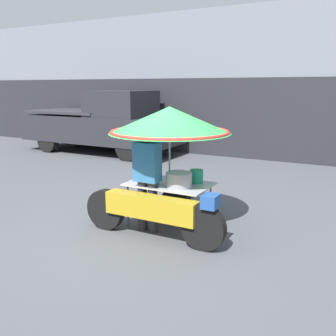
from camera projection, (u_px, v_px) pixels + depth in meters
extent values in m
plane|color=#4C4F54|center=(145.00, 233.00, 5.59)|extent=(36.00, 36.00, 0.00)
cube|color=gray|center=(272.00, 84.00, 11.62)|extent=(28.00, 2.00, 4.44)
cube|color=#28282D|center=(261.00, 119.00, 10.95)|extent=(23.80, 0.06, 2.40)
cylinder|color=black|center=(203.00, 228.00, 4.96)|extent=(0.62, 0.14, 0.62)
cylinder|color=black|center=(106.00, 209.00, 5.71)|extent=(0.62, 0.14, 0.62)
cube|color=#B7931E|center=(151.00, 207.00, 5.30)|extent=(1.42, 0.24, 0.32)
cube|color=#234C93|center=(211.00, 201.00, 4.84)|extent=(0.20, 0.24, 0.18)
cylinder|color=black|center=(177.00, 205.00, 6.03)|extent=(0.56, 0.14, 0.56)
cylinder|color=#515156|center=(192.00, 218.00, 5.26)|extent=(0.03, 0.03, 0.67)
cylinder|color=#515156|center=(210.00, 204.00, 5.86)|extent=(0.03, 0.03, 0.67)
cylinder|color=#515156|center=(128.00, 206.00, 5.76)|extent=(0.03, 0.03, 0.67)
cylinder|color=#515156|center=(151.00, 195.00, 6.36)|extent=(0.03, 0.03, 0.67)
cube|color=#B2B2B7|center=(170.00, 184.00, 5.74)|extent=(1.27, 0.82, 0.02)
cylinder|color=#B2B2B7|center=(170.00, 159.00, 5.65)|extent=(0.03, 0.03, 0.77)
cone|color=green|center=(170.00, 120.00, 5.53)|extent=(1.82, 1.82, 0.39)
torus|color=red|center=(170.00, 132.00, 5.57)|extent=(1.78, 1.78, 0.05)
cylinder|color=silver|center=(149.00, 176.00, 5.72)|extent=(0.32, 0.32, 0.23)
cylinder|color=#939399|center=(179.00, 180.00, 5.50)|extent=(0.39, 0.39, 0.22)
cylinder|color=#1E936B|center=(196.00, 176.00, 5.75)|extent=(0.21, 0.21, 0.21)
cylinder|color=#2D2D33|center=(143.00, 205.00, 5.66)|extent=(0.14, 0.14, 0.77)
cylinder|color=#2D2D33|center=(153.00, 207.00, 5.58)|extent=(0.14, 0.14, 0.77)
cube|color=teal|center=(147.00, 162.00, 5.48)|extent=(0.38, 0.22, 0.58)
sphere|color=tan|center=(147.00, 135.00, 5.39)|extent=(0.21, 0.21, 0.21)
cylinder|color=black|center=(128.00, 148.00, 10.96)|extent=(0.74, 0.24, 0.74)
cylinder|color=black|center=(155.00, 141.00, 12.31)|extent=(0.74, 0.24, 0.74)
cylinder|color=black|center=(48.00, 141.00, 12.44)|extent=(0.74, 0.24, 0.74)
cylinder|color=black|center=(80.00, 136.00, 13.79)|extent=(0.74, 0.24, 0.74)
cube|color=#28282D|center=(101.00, 128.00, 12.29)|extent=(5.34, 1.85, 0.84)
cube|color=#28282D|center=(121.00, 104.00, 11.72)|extent=(1.81, 1.71, 0.80)
cube|color=#2D2D33|center=(75.00, 111.00, 12.67)|extent=(2.77, 1.78, 0.08)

